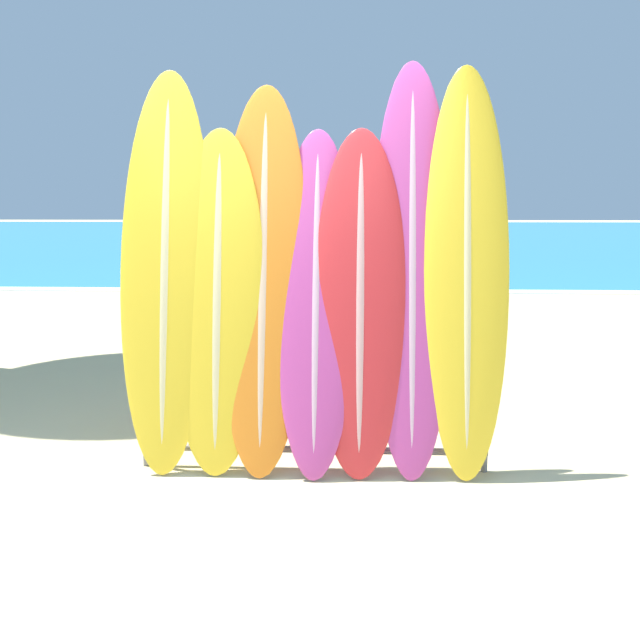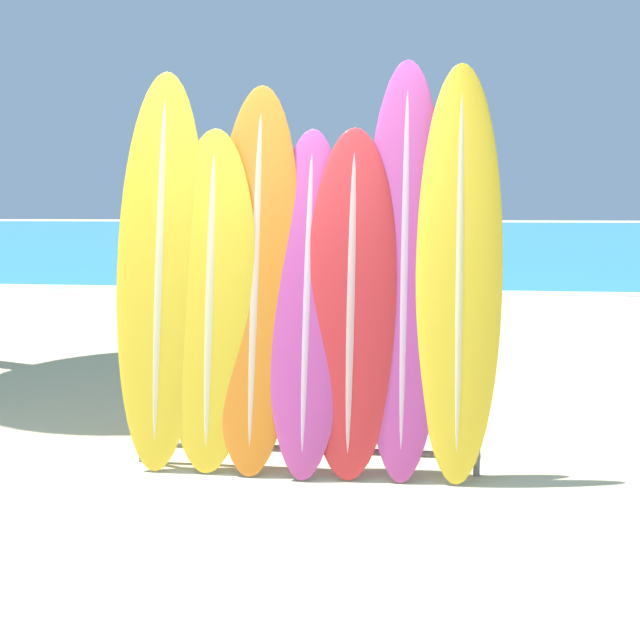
% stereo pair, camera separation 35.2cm
% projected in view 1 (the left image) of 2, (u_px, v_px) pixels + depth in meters
% --- Properties ---
extents(ground_plane, '(160.00, 160.00, 0.00)m').
position_uv_depth(ground_plane, '(234.00, 509.00, 4.00)').
color(ground_plane, beige).
extents(ocean_water, '(120.00, 60.00, 0.01)m').
position_uv_depth(ocean_water, '(348.00, 234.00, 43.11)').
color(ocean_water, teal).
rests_on(ocean_water, ground_plane).
extents(surfboard_rack, '(2.13, 0.04, 0.79)m').
position_uv_depth(surfboard_rack, '(313.00, 400.00, 4.55)').
color(surfboard_rack, slate).
rests_on(surfboard_rack, ground_plane).
extents(surfboard_slot_0, '(0.56, 0.55, 2.44)m').
position_uv_depth(surfboard_slot_0, '(166.00, 270.00, 4.53)').
color(surfboard_slot_0, yellow).
rests_on(surfboard_slot_0, ground_plane).
extents(surfboard_slot_1, '(0.57, 0.48, 2.08)m').
position_uv_depth(surfboard_slot_1, '(218.00, 300.00, 4.51)').
color(surfboard_slot_1, yellow).
rests_on(surfboard_slot_1, ground_plane).
extents(surfboard_slot_2, '(0.55, 0.61, 2.35)m').
position_uv_depth(surfboard_slot_2, '(263.00, 277.00, 4.52)').
color(surfboard_slot_2, orange).
rests_on(surfboard_slot_2, ground_plane).
extents(surfboard_slot_3, '(0.49, 0.62, 2.08)m').
position_uv_depth(surfboard_slot_3, '(316.00, 300.00, 4.49)').
color(surfboard_slot_3, '#B23D8E').
rests_on(surfboard_slot_3, ground_plane).
extents(surfboard_slot_4, '(0.56, 0.52, 2.08)m').
position_uv_depth(surfboard_slot_4, '(360.00, 301.00, 4.47)').
color(surfboard_slot_4, red).
rests_on(surfboard_slot_4, ground_plane).
extents(surfboard_slot_5, '(0.50, 0.62, 2.49)m').
position_uv_depth(surfboard_slot_5, '(412.00, 266.00, 4.48)').
color(surfboard_slot_5, '#B23D8E').
rests_on(surfboard_slot_5, ground_plane).
extents(surfboard_slot_6, '(0.50, 0.57, 2.45)m').
position_uv_depth(surfboard_slot_6, '(467.00, 270.00, 4.44)').
color(surfboard_slot_6, yellow).
rests_on(surfboard_slot_6, ground_plane).
extents(person_near_water, '(0.29, 0.27, 1.69)m').
position_uv_depth(person_near_water, '(413.00, 258.00, 9.82)').
color(person_near_water, '#A87A5B').
rests_on(person_near_water, ground_plane).
extents(person_mid_beach, '(0.24, 0.26, 1.51)m').
position_uv_depth(person_mid_beach, '(287.00, 284.00, 7.56)').
color(person_mid_beach, tan).
rests_on(person_mid_beach, ground_plane).
extents(person_far_left, '(0.31, 0.24, 1.82)m').
position_uv_depth(person_far_left, '(159.00, 250.00, 10.47)').
color(person_far_left, beige).
rests_on(person_far_left, ground_plane).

